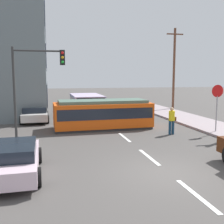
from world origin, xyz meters
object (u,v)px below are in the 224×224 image
object	(u,v)px
streetcar_tram	(103,114)
traffic_light_mast	(35,75)
city_bus	(87,104)
stop_sign	(217,98)
parked_sedan_mid	(35,114)
parked_sedan_near	(11,159)
pedestrian_crossing	(172,119)
utility_pole_mid	(174,68)

from	to	relation	value
streetcar_tram	traffic_light_mast	distance (m)	5.43
city_bus	traffic_light_mast	xyz separation A→B (m)	(-3.97, -7.86, 2.51)
city_bus	stop_sign	size ratio (longest dim) A/B	1.78
city_bus	traffic_light_mast	size ratio (longest dim) A/B	1.00
city_bus	parked_sedan_mid	size ratio (longest dim) A/B	1.18
stop_sign	parked_sedan_near	bearing A→B (deg)	-157.24
pedestrian_crossing	utility_pole_mid	world-z (taller)	utility_pole_mid
utility_pole_mid	city_bus	bearing A→B (deg)	-163.90
parked_sedan_near	traffic_light_mast	bearing A→B (deg)	83.76
parked_sedan_near	traffic_light_mast	world-z (taller)	traffic_light_mast
parked_sedan_mid	stop_sign	xyz separation A→B (m)	(11.16, -7.24, 1.57)
parked_sedan_near	traffic_light_mast	size ratio (longest dim) A/B	0.82
pedestrian_crossing	traffic_light_mast	world-z (taller)	traffic_light_mast
parked_sedan_mid	pedestrian_crossing	bearing A→B (deg)	-39.47
stop_sign	utility_pole_mid	distance (m)	12.32
pedestrian_crossing	utility_pole_mid	distance (m)	13.18
city_bus	pedestrian_crossing	xyz separation A→B (m)	(4.02, -8.67, -0.14)
parked_sedan_mid	streetcar_tram	bearing A→B (deg)	-40.45
streetcar_tram	city_bus	distance (m)	5.76
parked_sedan_near	utility_pole_mid	distance (m)	22.18
streetcar_tram	parked_sedan_near	bearing A→B (deg)	-121.37
parked_sedan_near	traffic_light_mast	xyz separation A→B (m)	(0.65, 5.98, 2.97)
stop_sign	traffic_light_mast	xyz separation A→B (m)	(-10.79, 1.18, 1.40)
stop_sign	utility_pole_mid	world-z (taller)	utility_pole_mid
city_bus	streetcar_tram	bearing A→B (deg)	-86.97
streetcar_tram	pedestrian_crossing	size ratio (longest dim) A/B	3.93
parked_sedan_near	pedestrian_crossing	bearing A→B (deg)	30.85
streetcar_tram	parked_sedan_mid	distance (m)	6.12
streetcar_tram	parked_sedan_mid	bearing A→B (deg)	139.55
parked_sedan_near	city_bus	bearing A→B (deg)	71.52
utility_pole_mid	stop_sign	bearing A→B (deg)	-103.22
parked_sedan_mid	stop_sign	distance (m)	13.40
pedestrian_crossing	traffic_light_mast	bearing A→B (deg)	174.17
city_bus	parked_sedan_near	size ratio (longest dim) A/B	1.21
parked_sedan_near	parked_sedan_mid	size ratio (longest dim) A/B	0.97
stop_sign	traffic_light_mast	world-z (taller)	traffic_light_mast
traffic_light_mast	city_bus	bearing A→B (deg)	63.19
streetcar_tram	traffic_light_mast	world-z (taller)	traffic_light_mast
streetcar_tram	utility_pole_mid	bearing A→B (deg)	42.53
parked_sedan_mid	stop_sign	size ratio (longest dim) A/B	1.51
parked_sedan_mid	utility_pole_mid	world-z (taller)	utility_pole_mid
parked_sedan_mid	traffic_light_mast	world-z (taller)	traffic_light_mast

